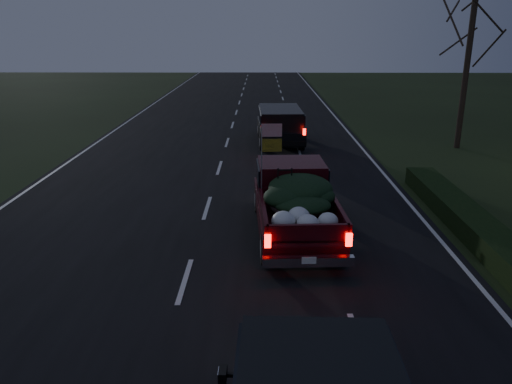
# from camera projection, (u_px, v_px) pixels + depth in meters

# --- Properties ---
(ground) EXTENTS (120.00, 120.00, 0.00)m
(ground) POSITION_uv_depth(u_px,v_px,m) (185.00, 281.00, 11.60)
(ground) COLOR black
(ground) RESTS_ON ground
(road_asphalt) EXTENTS (14.00, 120.00, 0.02)m
(road_asphalt) POSITION_uv_depth(u_px,v_px,m) (185.00, 281.00, 11.60)
(road_asphalt) COLOR black
(road_asphalt) RESTS_ON ground
(hedge_row) EXTENTS (1.00, 10.00, 0.60)m
(hedge_row) POSITION_uv_depth(u_px,v_px,m) (471.00, 223.00, 14.28)
(hedge_row) COLOR black
(hedge_row) RESTS_ON ground
(bare_tree_far) EXTENTS (3.60, 3.60, 7.00)m
(bare_tree_far) POSITION_uv_depth(u_px,v_px,m) (470.00, 38.00, 23.18)
(bare_tree_far) COLOR black
(bare_tree_far) RESTS_ON ground
(pickup_truck) EXTENTS (2.34, 5.50, 2.83)m
(pickup_truck) POSITION_uv_depth(u_px,v_px,m) (295.00, 198.00, 14.06)
(pickup_truck) COLOR #37070E
(pickup_truck) RESTS_ON ground
(lead_suv) EXTENTS (2.33, 5.22, 1.48)m
(lead_suv) POSITION_uv_depth(u_px,v_px,m) (280.00, 122.00, 25.37)
(lead_suv) COLOR black
(lead_suv) RESTS_ON ground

